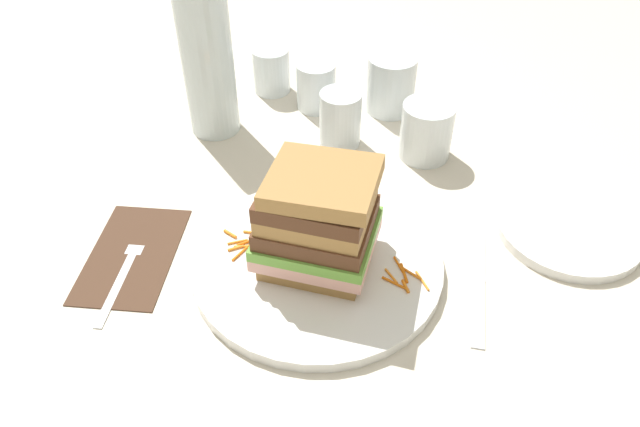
{
  "coord_description": "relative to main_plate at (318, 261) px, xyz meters",
  "views": [
    {
      "loc": [
        0.06,
        -0.49,
        0.51
      ],
      "look_at": [
        0.02,
        0.03,
        0.05
      ],
      "focal_mm": 33.94,
      "sensor_mm": 36.0,
      "label": 1
    }
  ],
  "objects": [
    {
      "name": "carrot_shred_8",
      "position": [
        0.1,
        -0.04,
        0.01
      ],
      "size": [
        0.01,
        0.02,
        0.0
      ],
      "primitive_type": "cylinder",
      "rotation": [
        0.0,
        1.57,
        1.9
      ],
      "color": "orange",
      "rests_on": "main_plate"
    },
    {
      "name": "knife",
      "position": [
        0.18,
        -0.01,
        -0.01
      ],
      "size": [
        0.04,
        0.2,
        0.0
      ],
      "color": "silver",
      "rests_on": "ground_plane"
    },
    {
      "name": "carrot_shred_7",
      "position": [
        0.09,
        -0.01,
        0.01
      ],
      "size": [
        0.02,
        0.03,
        0.0
      ],
      "primitive_type": "cylinder",
      "rotation": [
        0.0,
        1.57,
        1.98
      ],
      "color": "orange",
      "rests_on": "main_plate"
    },
    {
      "name": "empty_tumbler_3",
      "position": [
        -0.11,
        0.4,
        0.03
      ],
      "size": [
        0.06,
        0.06,
        0.07
      ],
      "primitive_type": "cylinder",
      "color": "silver",
      "rests_on": "ground_plane"
    },
    {
      "name": "ground_plane",
      "position": [
        -0.02,
        -0.0,
        -0.01
      ],
      "size": [
        3.0,
        3.0,
        0.0
      ],
      "primitive_type": "plane",
      "color": "beige"
    },
    {
      "name": "empty_tumbler_1",
      "position": [
        0.01,
        0.25,
        0.03
      ],
      "size": [
        0.06,
        0.06,
        0.08
      ],
      "primitive_type": "cylinder",
      "color": "silver",
      "rests_on": "ground_plane"
    },
    {
      "name": "carrot_shred_2",
      "position": [
        -0.1,
        0.0,
        0.01
      ],
      "size": [
        0.02,
        0.01,
        0.0
      ],
      "primitive_type": "cylinder",
      "rotation": [
        0.0,
        1.57,
        3.6
      ],
      "color": "orange",
      "rests_on": "main_plate"
    },
    {
      "name": "carrot_shred_12",
      "position": [
        0.12,
        -0.03,
        0.01
      ],
      "size": [
        0.02,
        0.03,
        0.0
      ],
      "primitive_type": "cylinder",
      "rotation": [
        0.0,
        1.57,
        5.16
      ],
      "color": "orange",
      "rests_on": "main_plate"
    },
    {
      "name": "carrot_shred_9",
      "position": [
        0.09,
        -0.04,
        0.01
      ],
      "size": [
        0.03,
        0.02,
        0.0
      ],
      "primitive_type": "cylinder",
      "rotation": [
        0.0,
        1.57,
        2.63
      ],
      "color": "orange",
      "rests_on": "main_plate"
    },
    {
      "name": "juice_glass",
      "position": [
        0.13,
        0.23,
        0.03
      ],
      "size": [
        0.07,
        0.07,
        0.08
      ],
      "color": "white",
      "rests_on": "ground_plane"
    },
    {
      "name": "main_plate",
      "position": [
        0.0,
        0.0,
        0.0
      ],
      "size": [
        0.29,
        0.29,
        0.01
      ],
      "primitive_type": "cylinder",
      "color": "white",
      "rests_on": "ground_plane"
    },
    {
      "name": "carrot_shred_0",
      "position": [
        -0.09,
        0.0,
        0.01
      ],
      "size": [
        0.02,
        0.03,
        0.0
      ],
      "primitive_type": "cylinder",
      "rotation": [
        0.0,
        1.57,
        1.06
      ],
      "color": "orange",
      "rests_on": "main_plate"
    },
    {
      "name": "carrot_shred_13",
      "position": [
        0.11,
        -0.02,
        0.01
      ],
      "size": [
        0.03,
        0.02,
        0.0
      ],
      "primitive_type": "cylinder",
      "rotation": [
        0.0,
        1.57,
        5.62
      ],
      "color": "orange",
      "rests_on": "main_plate"
    },
    {
      "name": "carrot_shred_3",
      "position": [
        -0.11,
        0.03,
        0.01
      ],
      "size": [
        0.02,
        0.01,
        0.0
      ],
      "primitive_type": "cylinder",
      "rotation": [
        0.0,
        1.57,
        2.57
      ],
      "color": "orange",
      "rests_on": "main_plate"
    },
    {
      "name": "fork",
      "position": [
        -0.22,
        -0.03,
        -0.0
      ],
      "size": [
        0.02,
        0.17,
        0.0
      ],
      "color": "silver",
      "rests_on": "napkin_dark"
    },
    {
      "name": "carrot_shred_10",
      "position": [
        0.08,
        -0.02,
        0.01
      ],
      "size": [
        0.02,
        0.02,
        0.0
      ],
      "primitive_type": "cylinder",
      "rotation": [
        0.0,
        1.57,
        2.15
      ],
      "color": "orange",
      "rests_on": "main_plate"
    },
    {
      "name": "side_plate",
      "position": [
        0.3,
        0.08,
        -0.0
      ],
      "size": [
        0.18,
        0.18,
        0.01
      ],
      "primitive_type": "cylinder",
      "color": "white",
      "rests_on": "ground_plane"
    },
    {
      "name": "napkin_dark",
      "position": [
        -0.22,
        -0.0,
        -0.01
      ],
      "size": [
        0.1,
        0.17,
        0.0
      ],
      "primitive_type": "cube",
      "rotation": [
        0.0,
        0.0,
        -0.01
      ],
      "color": "#4C3323",
      "rests_on": "ground_plane"
    },
    {
      "name": "carrot_shred_4",
      "position": [
        -0.09,
        0.01,
        0.01
      ],
      "size": [
        0.03,
        0.01,
        0.0
      ],
      "primitive_type": "cylinder",
      "rotation": [
        0.0,
        1.57,
        0.14
      ],
      "color": "orange",
      "rests_on": "main_plate"
    },
    {
      "name": "empty_tumbler_2",
      "position": [
        -0.04,
        0.35,
        0.03
      ],
      "size": [
        0.06,
        0.06,
        0.07
      ],
      "primitive_type": "cylinder",
      "color": "silver",
      "rests_on": "ground_plane"
    },
    {
      "name": "carrot_shred_5",
      "position": [
        -0.08,
        0.03,
        0.01
      ],
      "size": [
        0.02,
        0.01,
        0.0
      ],
      "primitive_type": "cylinder",
      "rotation": [
        0.0,
        1.57,
        6.16
      ],
      "color": "orange",
      "rests_on": "main_plate"
    },
    {
      "name": "sandwich",
      "position": [
        0.0,
        -0.0,
        0.07
      ],
      "size": [
        0.14,
        0.13,
        0.12
      ],
      "color": "#A87A42",
      "rests_on": "main_plate"
    },
    {
      "name": "carrot_shred_1",
      "position": [
        -0.08,
        0.02,
        0.01
      ],
      "size": [
        0.03,
        0.02,
        0.0
      ],
      "primitive_type": "cylinder",
      "rotation": [
        0.0,
        1.57,
        3.73
      ],
      "color": "orange",
      "rests_on": "main_plate"
    },
    {
      "name": "carrot_shred_11",
      "position": [
        0.1,
        -0.02,
        0.01
      ],
      "size": [
        0.01,
        0.03,
        0.0
      ],
      "primitive_type": "cylinder",
      "rotation": [
        0.0,
        1.57,
        1.79
      ],
      "color": "orange",
      "rests_on": "main_plate"
    },
    {
      "name": "empty_tumbler_0",
      "position": [
        0.08,
        0.35,
        0.04
      ],
      "size": [
        0.08,
        0.08,
        0.09
      ],
      "primitive_type": "cylinder",
      "color": "silver",
      "rests_on": "ground_plane"
    },
    {
      "name": "carrot_shred_6",
      "position": [
        -0.1,
        0.01,
        0.01
      ],
      "size": [
        0.02,
        0.01,
        0.0
      ],
      "primitive_type": "cylinder",
      "rotation": [
        0.0,
        1.57,
        3.52
      ],
      "color": "orange",
      "rests_on": "main_plate"
    },
    {
      "name": "water_bottle",
      "position": [
        -0.18,
        0.27,
        0.13
      ],
      "size": [
        0.07,
        0.07,
        0.3
      ],
      "color": "silver",
      "rests_on": "ground_plane"
    }
  ]
}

